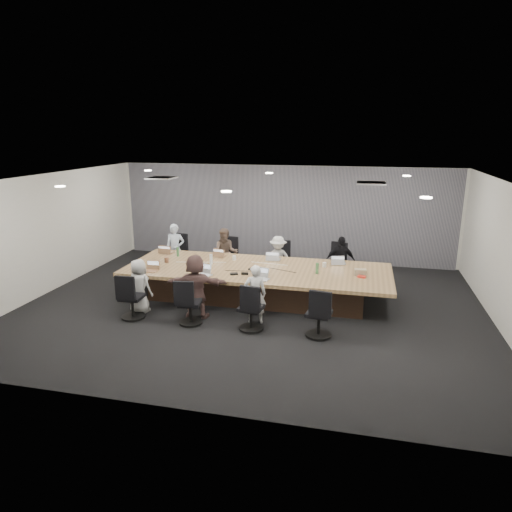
% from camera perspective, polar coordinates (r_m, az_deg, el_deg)
% --- Properties ---
extents(floor, '(10.00, 8.00, 0.00)m').
position_cam_1_polar(floor, '(10.18, -0.52, -6.29)').
color(floor, black).
rests_on(floor, ground).
extents(ceiling, '(10.00, 8.00, 0.00)m').
position_cam_1_polar(ceiling, '(9.51, -0.56, 9.59)').
color(ceiling, white).
rests_on(ceiling, wall_back).
extents(wall_back, '(10.00, 0.00, 2.80)m').
position_cam_1_polar(wall_back, '(13.59, 3.48, 5.35)').
color(wall_back, beige).
rests_on(wall_back, ground).
extents(wall_front, '(10.00, 0.00, 2.80)m').
position_cam_1_polar(wall_front, '(6.13, -9.51, -7.48)').
color(wall_front, beige).
rests_on(wall_front, ground).
extents(wall_left, '(0.00, 8.00, 2.80)m').
position_cam_1_polar(wall_left, '(11.94, -24.57, 2.58)').
color(wall_left, beige).
rests_on(wall_left, ground).
extents(wall_right, '(0.00, 8.00, 2.80)m').
position_cam_1_polar(wall_right, '(9.88, 28.91, -0.39)').
color(wall_right, beige).
rests_on(wall_right, ground).
extents(curtain, '(9.80, 0.04, 2.80)m').
position_cam_1_polar(curtain, '(13.51, 3.42, 5.29)').
color(curtain, slate).
rests_on(curtain, ground).
extents(conference_table, '(6.00, 2.20, 0.74)m').
position_cam_1_polar(conference_table, '(10.50, 0.12, -3.28)').
color(conference_table, '#362319').
rests_on(conference_table, ground).
extents(chair_0, '(0.67, 0.67, 0.80)m').
position_cam_1_polar(chair_0, '(12.82, -9.39, -0.02)').
color(chair_0, black).
rests_on(chair_0, ground).
extents(chair_1, '(0.58, 0.58, 0.78)m').
position_cam_1_polar(chair_1, '(12.36, -3.31, -0.48)').
color(chair_1, black).
rests_on(chair_1, ground).
extents(chair_2, '(0.55, 0.55, 0.73)m').
position_cam_1_polar(chair_2, '(12.06, 3.06, -1.01)').
color(chair_2, black).
rests_on(chair_2, ground).
extents(chair_3, '(0.65, 0.65, 0.79)m').
position_cam_1_polar(chair_3, '(11.89, 10.50, -1.34)').
color(chair_3, black).
rests_on(chair_3, ground).
extents(chair_4, '(0.54, 0.54, 0.76)m').
position_cam_1_polar(chair_4, '(9.77, -15.22, -5.41)').
color(chair_4, black).
rests_on(chair_4, ground).
extents(chair_5, '(0.57, 0.57, 0.74)m').
position_cam_1_polar(chair_5, '(9.26, -8.23, -6.27)').
color(chair_5, black).
rests_on(chair_5, ground).
extents(chair_6, '(0.58, 0.58, 0.75)m').
position_cam_1_polar(chair_6, '(8.90, -0.63, -6.99)').
color(chair_6, black).
rests_on(chair_6, ground).
extents(chair_7, '(0.59, 0.59, 0.77)m').
position_cam_1_polar(chair_7, '(8.70, 7.86, -7.61)').
color(chair_7, black).
rests_on(chair_7, ground).
extents(person_0, '(0.57, 0.45, 1.37)m').
position_cam_1_polar(person_0, '(12.43, -10.06, 0.82)').
color(person_0, '#AAB7CC').
rests_on(person_0, ground).
extents(laptop_0, '(0.37, 0.27, 0.02)m').
position_cam_1_polar(laptop_0, '(11.93, -11.10, 0.47)').
color(laptop_0, '#8C6647').
rests_on(laptop_0, conference_table).
extents(person_1, '(0.74, 0.64, 1.33)m').
position_cam_1_polar(person_1, '(11.96, -3.80, 0.34)').
color(person_1, brown).
rests_on(person_1, ground).
extents(laptop_1, '(0.35, 0.27, 0.02)m').
position_cam_1_polar(laptop_1, '(11.43, -4.61, 0.06)').
color(laptop_1, '#8C6647').
rests_on(laptop_1, conference_table).
extents(person_2, '(0.79, 0.47, 1.19)m').
position_cam_1_polar(person_2, '(11.66, 2.77, -0.39)').
color(person_2, '#A9A9A9').
rests_on(person_2, ground).
extents(laptop_2, '(0.33, 0.24, 0.02)m').
position_cam_1_polar(laptop_2, '(11.10, 2.26, -0.37)').
color(laptop_2, '#B2B2B7').
rests_on(laptop_2, conference_table).
extents(person_3, '(0.80, 0.48, 1.27)m').
position_cam_1_polar(person_3, '(11.48, 10.47, -0.67)').
color(person_3, black).
rests_on(person_3, ground).
extents(laptop_3, '(0.34, 0.26, 0.02)m').
position_cam_1_polar(laptop_3, '(10.92, 10.34, -0.88)').
color(laptop_3, '#B2B2B7').
rests_on(laptop_3, conference_table).
extents(person_4, '(0.64, 0.48, 1.17)m').
position_cam_1_polar(person_4, '(9.99, -14.36, -3.65)').
color(person_4, '#A5A5A5').
rests_on(person_4, ground).
extents(laptop_4, '(0.31, 0.22, 0.02)m').
position_cam_1_polar(laptop_4, '(10.41, -13.05, -1.84)').
color(laptop_4, '#8C6647').
rests_on(laptop_4, conference_table).
extents(person_5, '(1.31, 0.60, 1.36)m').
position_cam_1_polar(person_5, '(9.46, -7.54, -3.77)').
color(person_5, brown).
rests_on(person_5, ground).
extents(laptop_5, '(0.34, 0.27, 0.02)m').
position_cam_1_polar(laptop_5, '(9.93, -6.44, -2.38)').
color(laptop_5, '#B2B2B7').
rests_on(laptop_5, conference_table).
extents(person_6, '(0.50, 0.39, 1.22)m').
position_cam_1_polar(person_6, '(9.13, -0.11, -4.80)').
color(person_6, silver).
rests_on(person_6, ground).
extents(laptop_6, '(0.36, 0.28, 0.02)m').
position_cam_1_polar(laptop_6, '(9.59, 0.65, -2.91)').
color(laptop_6, '#B2B2B7').
rests_on(laptop_6, conference_table).
extents(bottle_green_left, '(0.08, 0.08, 0.23)m').
position_cam_1_polar(bottle_green_left, '(11.51, -9.75, 0.54)').
color(bottle_green_left, '#407543').
rests_on(bottle_green_left, conference_table).
extents(bottle_green_right, '(0.07, 0.07, 0.24)m').
position_cam_1_polar(bottle_green_right, '(10.04, 7.65, -1.54)').
color(bottle_green_right, '#407543').
rests_on(bottle_green_right, conference_table).
extents(bottle_clear, '(0.09, 0.09, 0.23)m').
position_cam_1_polar(bottle_clear, '(10.71, -5.64, -0.42)').
color(bottle_clear, silver).
rests_on(bottle_clear, conference_table).
extents(cup_white_far, '(0.09, 0.09, 0.11)m').
position_cam_1_polar(cup_white_far, '(11.03, -2.73, -0.24)').
color(cup_white_far, white).
rests_on(cup_white_far, conference_table).
extents(cup_white_near, '(0.09, 0.09, 0.11)m').
position_cam_1_polar(cup_white_near, '(10.57, 8.55, -1.09)').
color(cup_white_near, white).
rests_on(cup_white_near, conference_table).
extents(mug_brown, '(0.13, 0.13, 0.12)m').
position_cam_1_polar(mug_brown, '(11.04, -11.13, -0.47)').
color(mug_brown, brown).
rests_on(mug_brown, conference_table).
extents(mic_left, '(0.19, 0.17, 0.03)m').
position_cam_1_polar(mic_left, '(9.93, -2.77, -2.24)').
color(mic_left, black).
rests_on(mic_left, conference_table).
extents(mic_right, '(0.18, 0.16, 0.03)m').
position_cam_1_polar(mic_right, '(10.25, -0.48, -1.67)').
color(mic_right, black).
rests_on(mic_right, conference_table).
extents(stapler, '(0.16, 0.06, 0.06)m').
position_cam_1_polar(stapler, '(9.90, -1.40, -2.22)').
color(stapler, black).
rests_on(stapler, conference_table).
extents(canvas_bag, '(0.26, 0.17, 0.13)m').
position_cam_1_polar(canvas_bag, '(10.12, 12.91, -1.99)').
color(canvas_bag, gray).
rests_on(canvas_bag, conference_table).
extents(snack_packet, '(0.19, 0.15, 0.04)m').
position_cam_1_polar(snack_packet, '(9.98, 13.07, -2.53)').
color(snack_packet, red).
rests_on(snack_packet, conference_table).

